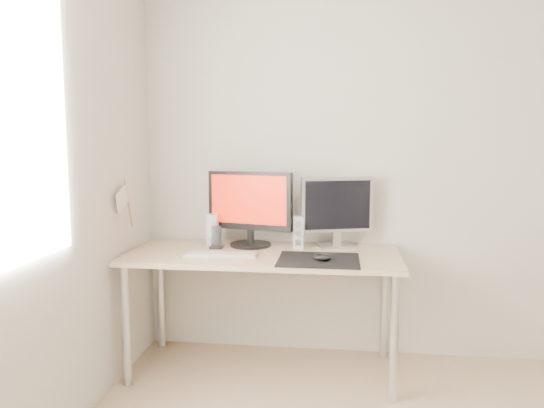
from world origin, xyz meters
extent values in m
plane|color=silver|center=(0.00, 1.75, 1.25)|extent=(3.50, 0.00, 3.50)
cube|color=black|center=(-0.60, 1.23, 0.73)|extent=(0.45, 0.40, 0.00)
ellipsoid|color=black|center=(-0.58, 1.20, 0.75)|extent=(0.10, 0.06, 0.04)
cube|color=#D1B587|center=(-0.93, 1.38, 0.71)|extent=(1.60, 0.70, 0.03)
cylinder|color=silver|center=(-1.67, 1.09, 0.35)|extent=(0.05, 0.05, 0.70)
cylinder|color=silver|center=(-0.19, 1.09, 0.35)|extent=(0.05, 0.05, 0.70)
cylinder|color=silver|center=(-1.67, 1.67, 0.35)|extent=(0.05, 0.05, 0.70)
cylinder|color=silver|center=(-0.19, 1.67, 0.35)|extent=(0.05, 0.05, 0.70)
cylinder|color=black|center=(-1.04, 1.56, 0.74)|extent=(0.32, 0.32, 0.02)
cylinder|color=black|center=(-1.04, 1.56, 0.81)|extent=(0.05, 0.05, 0.12)
cube|color=black|center=(-1.04, 1.55, 1.02)|extent=(0.54, 0.18, 0.36)
cube|color=red|center=(-1.04, 1.53, 1.03)|extent=(0.49, 0.13, 0.30)
cube|color=silver|center=(-0.50, 1.60, 0.74)|extent=(0.26, 0.22, 0.01)
cube|color=silver|center=(-0.50, 1.60, 0.80)|extent=(0.06, 0.05, 0.10)
cube|color=silver|center=(-0.50, 1.60, 0.99)|extent=(0.44, 0.16, 0.34)
cube|color=black|center=(-0.50, 1.58, 0.99)|extent=(0.39, 0.12, 0.30)
cube|color=white|center=(-1.27, 1.54, 0.83)|extent=(0.06, 0.07, 0.20)
cylinder|color=#AEAEB0|center=(-1.27, 1.50, 0.78)|extent=(0.04, 0.01, 0.04)
cylinder|color=silver|center=(-1.27, 1.50, 0.83)|extent=(0.04, 0.01, 0.04)
cylinder|color=silver|center=(-1.27, 1.50, 0.88)|extent=(0.04, 0.01, 0.04)
cube|color=white|center=(-0.73, 1.53, 0.83)|extent=(0.06, 0.07, 0.20)
cylinder|color=#B4B5B7|center=(-0.73, 1.49, 0.78)|extent=(0.04, 0.01, 0.04)
cylinder|color=#AEAEB0|center=(-0.73, 1.49, 0.83)|extent=(0.04, 0.01, 0.04)
cylinder|color=#B2B2B4|center=(-0.73, 1.49, 0.88)|extent=(0.04, 0.01, 0.04)
cube|color=silver|center=(-1.16, 1.26, 0.73)|extent=(0.42, 0.13, 0.01)
cube|color=silver|center=(-1.16, 1.26, 0.74)|extent=(0.40, 0.12, 0.01)
cube|color=black|center=(-1.23, 1.46, 0.74)|extent=(0.08, 0.07, 0.02)
cube|color=black|center=(-1.23, 1.46, 0.81)|extent=(0.06, 0.03, 0.12)
cylinder|color=#A57F54|center=(-1.72, 1.30, 1.02)|extent=(0.01, 0.10, 0.29)
cube|color=white|center=(-1.72, 1.21, 1.06)|extent=(0.00, 0.19, 0.15)
camera|label=1|loc=(-0.49, -1.66, 1.41)|focal=35.00mm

